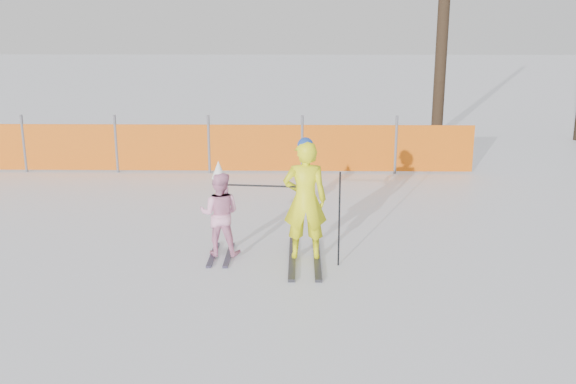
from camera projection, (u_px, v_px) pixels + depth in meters
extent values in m
plane|color=white|center=(287.00, 278.00, 8.15)|extent=(120.00, 120.00, 0.00)
cube|color=black|center=(292.00, 258.00, 8.79)|extent=(0.09, 1.62, 0.04)
cube|color=black|center=(317.00, 258.00, 8.78)|extent=(0.09, 1.62, 0.04)
imported|color=#F5F714|center=(305.00, 200.00, 8.57)|extent=(0.60, 0.40, 1.61)
sphere|color=#1C3F9A|center=(305.00, 145.00, 8.38)|extent=(0.21, 0.21, 0.21)
cube|color=black|center=(213.00, 255.00, 8.93)|extent=(0.09, 0.94, 0.03)
cube|color=black|center=(229.00, 255.00, 8.92)|extent=(0.09, 0.94, 0.03)
imported|color=#FBA4CD|center=(220.00, 214.00, 8.77)|extent=(0.60, 0.49, 1.16)
cone|color=white|center=(219.00, 170.00, 8.61)|extent=(0.19, 0.19, 0.24)
cylinder|color=black|center=(339.00, 219.00, 8.43)|extent=(0.02, 0.02, 1.28)
cylinder|color=black|center=(262.00, 186.00, 8.60)|extent=(0.92, 0.12, 0.02)
cylinder|color=#595960|center=(24.00, 144.00, 13.81)|extent=(0.06, 0.06, 1.25)
cylinder|color=#595960|center=(116.00, 144.00, 13.77)|extent=(0.06, 0.06, 1.25)
cylinder|color=#595960|center=(209.00, 144.00, 13.74)|extent=(0.06, 0.06, 1.25)
cylinder|color=#595960|center=(302.00, 145.00, 13.70)|extent=(0.06, 0.06, 1.25)
cylinder|color=#595960|center=(396.00, 145.00, 13.67)|extent=(0.06, 0.06, 1.25)
cube|color=#D85B0B|center=(62.00, 147.00, 13.81)|extent=(17.65, 0.03, 1.00)
cylinder|color=black|center=(444.00, 9.00, 17.43)|extent=(0.32, 0.32, 7.00)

